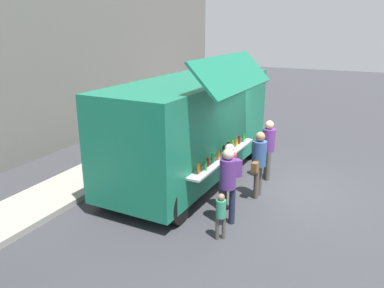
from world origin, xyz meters
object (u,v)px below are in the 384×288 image
(customer_rear_waiting, at_px, (228,180))
(child_near_queue, at_px, (221,212))
(trash_bin, at_px, (187,121))
(customer_mid_with_backpack, at_px, (230,171))
(food_truck_main, at_px, (192,125))
(customer_front_ordering, at_px, (259,159))
(customer_extra_browsing, at_px, (268,145))

(customer_rear_waiting, relative_size, child_near_queue, 1.72)
(trash_bin, height_order, customer_rear_waiting, customer_rear_waiting)
(customer_rear_waiting, bearing_deg, customer_mid_with_backpack, -15.66)
(food_truck_main, xyz_separation_m, customer_front_ordering, (-0.47, -2.09, -0.53))
(trash_bin, xyz_separation_m, customer_mid_with_backpack, (-5.91, -4.02, 0.59))
(trash_bin, distance_m, customer_front_ordering, 6.60)
(customer_rear_waiting, bearing_deg, trash_bin, 1.32)
(customer_rear_waiting, xyz_separation_m, child_near_queue, (-0.66, -0.11, -0.45))
(trash_bin, relative_size, customer_front_ordering, 0.49)
(food_truck_main, distance_m, child_near_queue, 3.55)
(customer_mid_with_backpack, xyz_separation_m, customer_rear_waiting, (-0.60, -0.17, 0.04))
(food_truck_main, xyz_separation_m, trash_bin, (4.40, 2.32, -1.14))
(trash_bin, xyz_separation_m, child_near_queue, (-7.18, -4.30, 0.19))
(customer_front_ordering, height_order, child_near_queue, customer_front_ordering)
(food_truck_main, xyz_separation_m, child_near_queue, (-2.78, -1.98, -0.95))
(food_truck_main, height_order, customer_rear_waiting, food_truck_main)
(trash_bin, bearing_deg, customer_front_ordering, -137.80)
(customer_rear_waiting, distance_m, child_near_queue, 0.81)
(food_truck_main, height_order, customer_front_ordering, food_truck_main)
(customer_rear_waiting, bearing_deg, customer_front_ordering, -39.14)
(trash_bin, xyz_separation_m, customer_front_ordering, (-4.87, -4.41, 0.61))
(food_truck_main, distance_m, customer_rear_waiting, 2.87)
(customer_mid_with_backpack, relative_size, customer_rear_waiting, 0.94)
(customer_mid_with_backpack, relative_size, child_near_queue, 1.62)
(trash_bin, bearing_deg, customer_mid_with_backpack, -145.80)
(food_truck_main, bearing_deg, customer_extra_browsing, -65.19)
(trash_bin, distance_m, customer_rear_waiting, 7.77)
(child_near_queue, bearing_deg, food_truck_main, -0.31)
(customer_mid_with_backpack, bearing_deg, food_truck_main, -2.30)
(customer_mid_with_backpack, distance_m, child_near_queue, 1.36)
(customer_rear_waiting, bearing_deg, customer_extra_browsing, -33.83)
(customer_mid_with_backpack, distance_m, customer_rear_waiting, 0.63)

